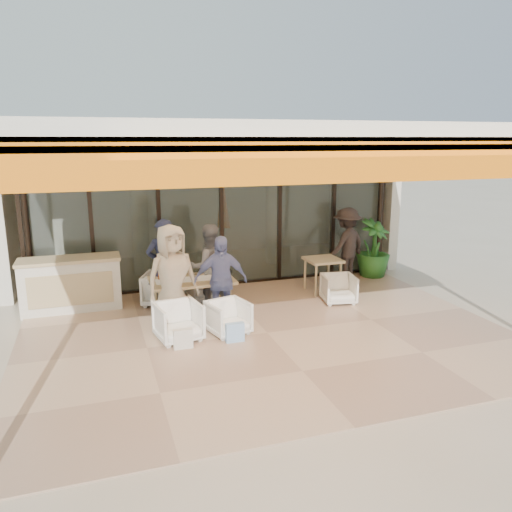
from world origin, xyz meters
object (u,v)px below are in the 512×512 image
Objects in this scene: host_counter at (71,284)px; potted_palm at (374,248)px; dining_table at (192,282)px; chair_near_right at (228,316)px; side_table at (323,264)px; chair_far_left at (162,287)px; diner_cream at (172,278)px; standing_woman at (346,245)px; chair_far_right at (204,284)px; chair_near_left at (178,320)px; side_chair at (339,288)px; diner_grey at (209,267)px; diner_periwinkle at (220,281)px; diner_navy at (165,267)px.

host_counter is 6.74m from potted_palm.
dining_table is 1.11m from chair_near_right.
chair_far_left is at bearing 175.58° from side_table.
chair_far_left is at bearing 113.70° from dining_table.
diner_cream reaches higher than standing_woman.
chair_far_right is at bearing 65.73° from dining_table.
dining_table reaches higher than chair_near_left.
side_chair is at bearing 4.70° from chair_near_right.
diner_cream is at bearing 80.27° from chair_near_left.
diner_cream reaches higher than dining_table.
chair_far_right is 0.42× the size of diner_grey.
dining_table is at bearing 32.76° from diner_cream.
diner_periwinkle is (0.84, 0.00, -0.12)m from diner_cream.
side_chair is at bearing 172.68° from diner_navy.
dining_table is at bearing 134.32° from diner_navy.
side_table is (3.37, -0.26, 0.28)m from chair_far_left.
standing_woman is (0.88, 1.35, 0.54)m from side_chair.
chair_far_left is 1.51m from diner_cream.
chair_far_right is 3.46m from standing_woman.
chair_far_left is 4.29m from standing_woman.
side_table reaches higher than chair_near_right.
host_counter is at bearing 151.74° from dining_table.
dining_table reaches higher than chair_far_left.
chair_far_right is 0.99× the size of chair_near_left.
chair_near_left is 1.10× the size of side_chair.
host_counter is 2.35m from diner_cream.
diner_grey is (0.00, -0.50, 0.48)m from chair_far_right.
diner_grey is at bearing 95.12° from diner_periwinkle.
diner_periwinkle is (0.00, -1.40, 0.45)m from chair_far_right.
side_table is at bearing -5.03° from host_counter.
chair_far_right is at bearing -147.94° from diner_navy.
side_table is (2.53, 0.24, -0.19)m from diner_grey.
side_table reaches higher than chair_far_left.
dining_table is at bearing -170.71° from side_chair.
chair_near_right is 2.68m from side_chair.
diner_cream is 0.85m from diner_periwinkle.
diner_navy is at bearing -178.04° from side_chair.
diner_periwinkle reaches higher than chair_far_left.
chair_far_right is 2.72m from side_chair.
dining_table is 2.98m from side_chair.
chair_far_left is 0.39× the size of diner_cream.
potted_palm is (4.20, 0.98, -0.13)m from diner_grey.
diner_grey is 2.58× the size of side_chair.
diner_cream reaches higher than diner_periwinkle.
standing_woman is (3.41, 0.84, 0.03)m from diner_grey.
potted_palm is at bearing -167.71° from diner_navy.
diner_grey reaches higher than host_counter.
potted_palm is at bearing 52.24° from side_chair.
dining_table is at bearing 56.84° from chair_near_left.
diner_periwinkle is (0.00, -0.90, -0.03)m from diner_grey.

